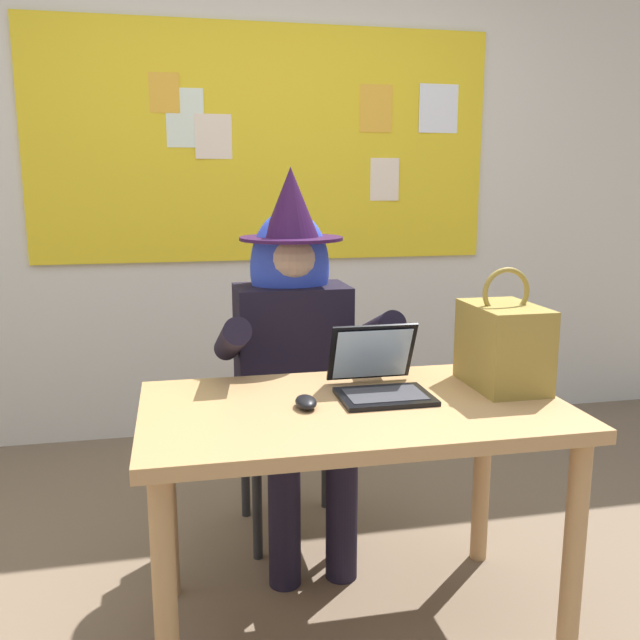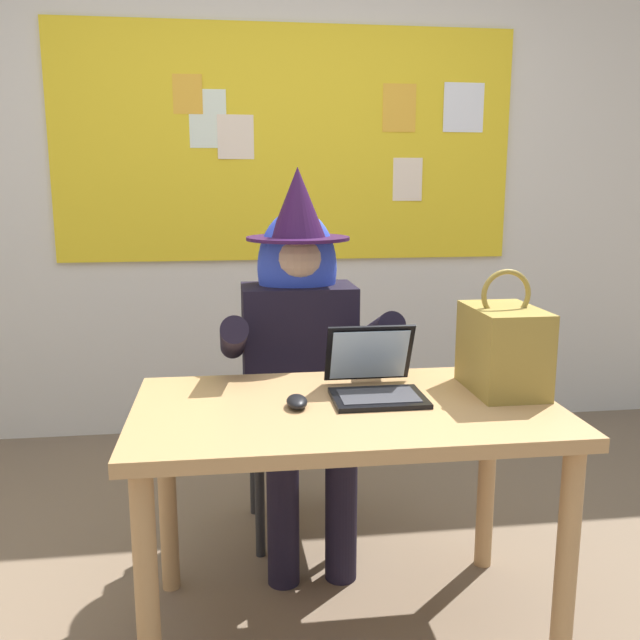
{
  "view_description": "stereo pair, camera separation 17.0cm",
  "coord_description": "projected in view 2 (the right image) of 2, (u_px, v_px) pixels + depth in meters",
  "views": [
    {
      "loc": [
        -0.5,
        -1.83,
        1.36
      ],
      "look_at": [
        -0.03,
        0.34,
        0.91
      ],
      "focal_mm": 38.71,
      "sensor_mm": 36.0,
      "label": 1
    },
    {
      "loc": [
        -0.33,
        -1.86,
        1.36
      ],
      "look_at": [
        -0.03,
        0.34,
        0.91
      ],
      "focal_mm": 38.71,
      "sensor_mm": 36.0,
      "label": 2
    }
  ],
  "objects": [
    {
      "name": "person_costumed",
      "position": [
        300.0,
        338.0,
        2.55
      ],
      "size": [
        0.59,
        0.66,
        1.41
      ],
      "rotation": [
        0.0,
        0.0,
        -1.56
      ],
      "color": "black",
      "rests_on": "ground"
    },
    {
      "name": "computer_mouse",
      "position": [
        297.0,
        402.0,
        1.97
      ],
      "size": [
        0.06,
        0.11,
        0.03
      ],
      "primitive_type": "ellipsoid",
      "rotation": [
        0.0,
        0.0,
        -0.02
      ],
      "color": "black",
      "rests_on": "desk_main"
    },
    {
      "name": "handbag",
      "position": [
        503.0,
        348.0,
        2.11
      ],
      "size": [
        0.2,
        0.3,
        0.38
      ],
      "rotation": [
        0.0,
        0.0,
        0.11
      ],
      "color": "olive",
      "rests_on": "desk_main"
    },
    {
      "name": "wall_back_bulletin",
      "position": [
        288.0,
        171.0,
        3.67
      ],
      "size": [
        6.01,
        2.04,
        2.81
      ],
      "color": "silver",
      "rests_on": "ground"
    },
    {
      "name": "desk_main",
      "position": [
        347.0,
        437.0,
        2.02
      ],
      "size": [
        1.23,
        0.72,
        0.73
      ],
      "rotation": [
        0.0,
        0.0,
        -0.01
      ],
      "color": "tan",
      "rests_on": "ground"
    },
    {
      "name": "laptop",
      "position": [
        375.0,
        380.0,
        2.08
      ],
      "size": [
        0.27,
        0.3,
        0.2
      ],
      "rotation": [
        0.0,
        0.0,
        -0.0
      ],
      "color": "black",
      "rests_on": "desk_main"
    },
    {
      "name": "ground_plane",
      "position": [
        346.0,
        632.0,
        2.12
      ],
      "size": [
        24.0,
        24.0,
        0.0
      ],
      "primitive_type": "plane",
      "color": "#75604C"
    },
    {
      "name": "chair_at_desk",
      "position": [
        297.0,
        400.0,
        2.73
      ],
      "size": [
        0.43,
        0.43,
        0.91
      ],
      "rotation": [
        0.0,
        0.0,
        -1.55
      ],
      "color": "#4C1E19",
      "rests_on": "ground"
    }
  ]
}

